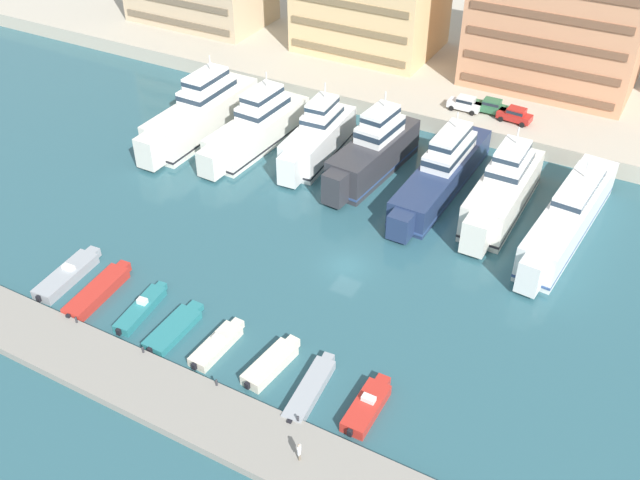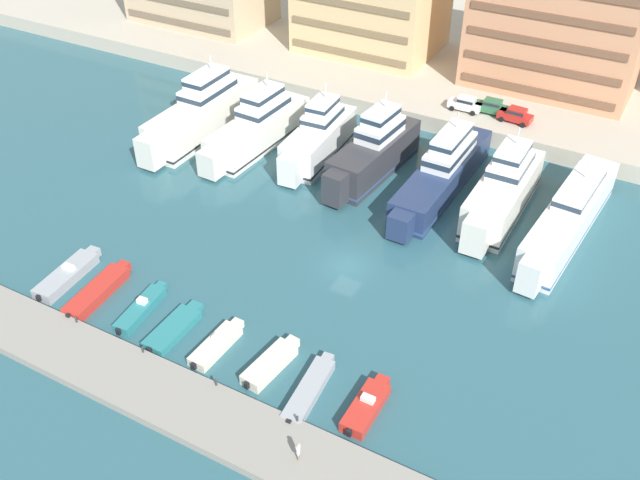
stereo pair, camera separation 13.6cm
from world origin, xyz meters
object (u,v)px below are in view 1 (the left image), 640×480
at_px(motorboat_grey_mid_right, 310,390).
at_px(car_white_far_left, 465,103).
at_px(yacht_charcoal_center_left, 373,152).
at_px(car_red_mid_left, 515,114).
at_px(motorboat_cream_center_right, 271,363).
at_px(pedestrian_near_edge, 299,451).
at_px(yacht_ivory_center_right, 503,190).
at_px(yacht_white_mid_left, 318,137).
at_px(yacht_navy_center, 443,171).
at_px(motorboat_teal_mid_left, 141,308).
at_px(yacht_ivory_far_left, 201,113).
at_px(yacht_white_mid_right, 569,216).
at_px(car_green_left, 491,106).
at_px(motorboat_red_right, 367,406).
at_px(motorboat_grey_far_left, 68,275).
at_px(motorboat_teal_center_left, 174,328).
at_px(motorboat_red_left, 98,291).
at_px(motorboat_cream_center, 217,345).
at_px(yacht_ivory_left, 257,126).

xyz_separation_m(motorboat_grey_mid_right, car_white_far_left, (-4.57, 47.52, 2.67)).
distance_m(yacht_charcoal_center_left, car_red_mid_left, 19.55).
distance_m(motorboat_cream_center_right, pedestrian_near_edge, 9.65).
xyz_separation_m(yacht_ivory_center_right, car_white_far_left, (-9.94, 16.44, 0.40)).
bearing_deg(pedestrian_near_edge, yacht_white_mid_left, 117.13).
distance_m(yacht_navy_center, motorboat_teal_mid_left, 35.30).
relative_size(yacht_ivory_far_left, car_red_mid_left, 4.94).
height_order(yacht_white_mid_right, car_green_left, yacht_white_mid_right).
height_order(yacht_white_mid_right, motorboat_red_right, yacht_white_mid_right).
height_order(yacht_navy_center, car_red_mid_left, yacht_navy_center).
bearing_deg(motorboat_grey_mid_right, car_green_left, 91.78).
bearing_deg(yacht_white_mid_right, pedestrian_near_edge, -105.04).
bearing_deg(yacht_white_mid_left, yacht_navy_center, 1.63).
distance_m(motorboat_grey_far_left, motorboat_teal_center_left, 12.98).
bearing_deg(yacht_white_mid_right, motorboat_red_left, -139.55).
bearing_deg(yacht_white_mid_right, yacht_navy_center, 171.73).
bearing_deg(car_red_mid_left, motorboat_red_right, -86.56).
relative_size(yacht_white_mid_left, motorboat_teal_mid_left, 2.24).
height_order(yacht_white_mid_left, motorboat_grey_far_left, yacht_white_mid_left).
height_order(motorboat_cream_center, motorboat_red_right, motorboat_red_right).
xyz_separation_m(yacht_white_mid_right, motorboat_red_left, (-34.74, -29.62, -1.71)).
height_order(yacht_ivory_left, yacht_navy_center, yacht_ivory_left).
distance_m(yacht_ivory_left, motorboat_red_left, 30.40).
distance_m(yacht_ivory_center_right, motorboat_teal_center_left, 36.13).
height_order(motorboat_teal_center_left, car_green_left, car_green_left).
distance_m(motorboat_red_left, motorboat_red_right, 26.98).
distance_m(motorboat_cream_center, pedestrian_near_edge, 13.49).
relative_size(yacht_ivory_left, car_red_mid_left, 4.51).
xyz_separation_m(yacht_navy_center, yacht_white_mid_right, (14.03, -2.04, -0.04)).
relative_size(motorboat_teal_mid_left, motorboat_cream_center, 1.10).
height_order(yacht_ivory_far_left, yacht_white_mid_left, yacht_ivory_far_left).
bearing_deg(yacht_white_mid_left, yacht_white_mid_right, -3.14).
height_order(yacht_white_mid_left, car_white_far_left, yacht_white_mid_left).
xyz_separation_m(yacht_charcoal_center_left, motorboat_red_left, (-12.67, -30.98, -2.23)).
relative_size(yacht_ivory_far_left, yacht_white_mid_left, 1.33).
xyz_separation_m(yacht_ivory_far_left, motorboat_cream_center, (23.11, -29.69, -2.32)).
xyz_separation_m(motorboat_red_right, car_red_mid_left, (-2.82, 46.94, 2.59)).
relative_size(yacht_navy_center, yacht_ivory_center_right, 1.28).
relative_size(motorboat_cream_center_right, car_red_mid_left, 1.52).
relative_size(motorboat_teal_mid_left, car_white_far_left, 1.70).
bearing_deg(motorboat_teal_mid_left, pedestrian_near_edge, -19.23).
height_order(yacht_ivory_left, yacht_charcoal_center_left, yacht_charcoal_center_left).
height_order(yacht_ivory_center_right, pedestrian_near_edge, yacht_ivory_center_right).
relative_size(motorboat_grey_far_left, car_red_mid_left, 1.91).
xyz_separation_m(yacht_charcoal_center_left, yacht_ivory_center_right, (15.06, -0.65, -0.07)).
height_order(car_green_left, car_red_mid_left, same).
height_order(motorboat_red_left, motorboat_red_right, motorboat_red_right).
distance_m(yacht_ivory_center_right, car_green_left, 18.58).
xyz_separation_m(yacht_navy_center, yacht_ivory_center_right, (7.02, -1.33, 0.41)).
bearing_deg(motorboat_cream_center, yacht_charcoal_center_left, 91.04).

